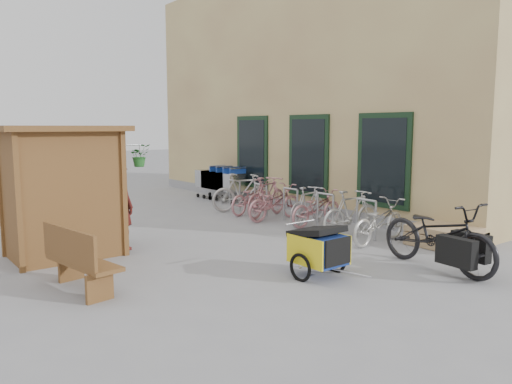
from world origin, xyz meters
TOP-DOWN VIEW (x-y plane):
  - ground at (0.00, 0.00)m, footprint 80.00×80.00m
  - building at (6.49, 4.50)m, footprint 6.07×13.00m
  - kiosk at (-3.28, 2.47)m, footprint 2.49×1.65m
  - bike_rack at (2.30, 2.40)m, footprint 0.05×5.35m
  - pallet_stack at (3.00, -1.40)m, footprint 1.00×1.20m
  - bench at (-3.68, 0.33)m, footprint 0.68×1.55m
  - shopping_carts at (3.00, 6.63)m, footprint 0.63×2.12m
  - child_trailer at (-0.40, -1.28)m, footprint 0.87×1.46m
  - cargo_bike at (1.45, -2.24)m, footprint 1.03×2.32m
  - person_kiosk at (-2.15, 2.38)m, footprint 0.53×0.69m
  - bike_0 at (2.20, -0.42)m, footprint 1.78×0.75m
  - bike_1 at (2.34, 0.44)m, footprint 1.70×0.56m
  - bike_2 at (2.50, 1.69)m, footprint 1.69×0.66m
  - bike_3 at (2.45, 1.91)m, footprint 1.63×0.82m
  - bike_4 at (2.16, 2.86)m, footprint 1.78×0.70m
  - bike_5 at (2.26, 3.30)m, footprint 1.87×1.05m
  - bike_6 at (2.28, 3.95)m, footprint 1.81×0.98m
  - bike_7 at (2.31, 4.46)m, footprint 1.87×0.93m

SIDE VIEW (x-z plane):
  - ground at x=0.00m, z-range 0.00..0.00m
  - pallet_stack at x=3.00m, z-range 0.01..0.41m
  - bike_2 at x=2.50m, z-range 0.00..0.87m
  - bike_6 at x=2.28m, z-range 0.00..0.90m
  - bike_0 at x=2.20m, z-range 0.00..0.91m
  - bike_4 at x=2.16m, z-range 0.00..0.92m
  - bike_3 at x=2.45m, z-range 0.00..0.94m
  - child_trailer at x=-0.40m, z-range 0.05..0.91m
  - bench at x=-3.68m, z-range 0.01..0.96m
  - bike_1 at x=2.34m, z-range 0.00..1.01m
  - bike_rack at x=2.30m, z-range 0.08..0.95m
  - bike_7 at x=2.31m, z-range 0.00..1.08m
  - bike_5 at x=2.26m, z-range 0.00..1.08m
  - cargo_bike at x=1.45m, z-range -0.01..1.17m
  - shopping_carts at x=3.00m, z-range 0.09..1.22m
  - person_kiosk at x=-2.15m, z-range 0.00..1.70m
  - kiosk at x=-3.28m, z-range 0.35..2.75m
  - building at x=6.49m, z-range -0.01..6.99m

